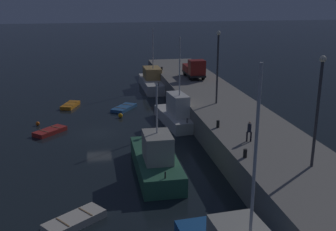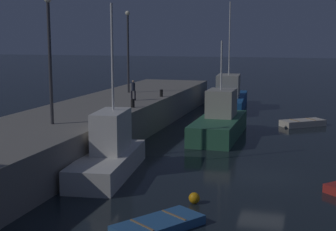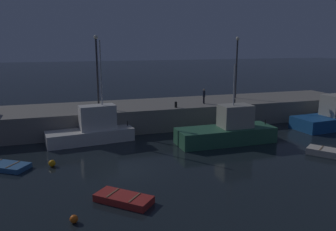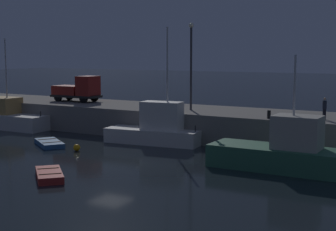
# 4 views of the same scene
# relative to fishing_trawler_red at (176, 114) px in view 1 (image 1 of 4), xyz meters

# --- Properties ---
(ground_plane) EXTENTS (320.00, 320.00, 0.00)m
(ground_plane) POSITION_rel_fishing_trawler_red_xyz_m (1.55, -8.51, -1.21)
(ground_plane) COLOR black
(pier_quay) EXTENTS (62.29, 7.69, 2.49)m
(pier_quay) POSITION_rel_fishing_trawler_red_xyz_m (1.55, 4.89, 0.04)
(pier_quay) COLOR gray
(pier_quay) RESTS_ON ground
(fishing_trawler_red) EXTENTS (8.35, 3.52, 9.62)m
(fishing_trawler_red) POSITION_rel_fishing_trawler_red_xyz_m (0.00, 0.00, 0.00)
(fishing_trawler_red) COLOR silver
(fishing_trawler_red) RESTS_ON ground
(fishing_boat_blue) EXTENTS (9.41, 3.14, 7.43)m
(fishing_boat_blue) POSITION_rel_fishing_trawler_red_xyz_m (12.24, -4.14, -0.04)
(fishing_boat_blue) COLOR #2D6647
(fishing_boat_blue) RESTS_ON ground
(fishing_boat_orange) EXTENTS (9.82, 3.20, 8.94)m
(fishing_boat_orange) POSITION_rel_fishing_trawler_red_xyz_m (-17.81, 0.09, -0.09)
(fishing_boat_orange) COLOR silver
(fishing_boat_orange) RESTS_ON ground
(dinghy_orange_near) EXTENTS (4.07, 3.49, 0.42)m
(dinghy_orange_near) POSITION_rel_fishing_trawler_red_xyz_m (-7.13, -5.13, -1.02)
(dinghy_orange_near) COLOR #2D6099
(dinghy_orange_near) RESTS_ON ground
(rowboat_white_mid) EXTENTS (3.57, 4.03, 0.57)m
(rowboat_white_mid) POSITION_rel_fishing_trawler_red_xyz_m (18.82, -10.35, -0.94)
(rowboat_white_mid) COLOR beige
(rowboat_white_mid) RESTS_ON ground
(dinghy_red_small) EXTENTS (3.64, 2.43, 0.46)m
(dinghy_red_small) POSITION_rel_fishing_trawler_red_xyz_m (-9.54, -11.72, -1.00)
(dinghy_red_small) COLOR orange
(dinghy_red_small) RESTS_ON ground
(rowboat_blue_far) EXTENTS (3.53, 3.43, 0.48)m
(rowboat_blue_far) POSITION_rel_fishing_trawler_red_xyz_m (0.56, -13.37, -0.99)
(rowboat_blue_far) COLOR #B22823
(rowboat_blue_far) RESTS_ON ground
(mooring_buoy_near) EXTENTS (0.53, 0.53, 0.53)m
(mooring_buoy_near) POSITION_rel_fishing_trawler_red_xyz_m (-3.65, -5.83, -0.94)
(mooring_buoy_near) COLOR orange
(mooring_buoy_near) RESTS_ON ground
(mooring_buoy_mid) EXTENTS (0.44, 0.44, 0.44)m
(mooring_buoy_mid) POSITION_rel_fishing_trawler_red_xyz_m (-2.37, -14.91, -0.99)
(mooring_buoy_mid) COLOR orange
(mooring_buoy_mid) RESTS_ON ground
(lamp_post_west) EXTENTS (0.44, 0.44, 7.65)m
(lamp_post_west) POSITION_rel_fishing_trawler_red_xyz_m (1.09, 4.15, 5.78)
(lamp_post_west) COLOR #38383D
(lamp_post_west) RESTS_ON pier_quay
(lamp_post_east) EXTENTS (0.44, 0.44, 7.61)m
(lamp_post_east) POSITION_rel_fishing_trawler_red_xyz_m (18.37, 5.70, 5.75)
(lamp_post_east) COLOR #38383D
(lamp_post_east) RESTS_ON pier_quay
(utility_truck) EXTENTS (5.27, 2.18, 2.69)m
(utility_truck) POSITION_rel_fishing_trawler_red_xyz_m (-12.51, 5.11, 2.54)
(utility_truck) COLOR black
(utility_truck) RESTS_ON pier_quay
(dockworker) EXTENTS (0.36, 0.44, 1.69)m
(dockworker) POSITION_rel_fishing_trawler_red_xyz_m (12.96, 3.24, 2.25)
(dockworker) COLOR black
(dockworker) RESTS_ON pier_quay
(bollard_west) EXTENTS (0.28, 0.28, 0.64)m
(bollard_west) POSITION_rel_fishing_trawler_red_xyz_m (9.08, 1.88, 1.61)
(bollard_west) COLOR black
(bollard_west) RESTS_ON pier_quay
(bollard_central) EXTENTS (0.28, 0.28, 0.63)m
(bollard_central) POSITION_rel_fishing_trawler_red_xyz_m (16.07, 1.76, 1.60)
(bollard_central) COLOR black
(bollard_central) RESTS_ON pier_quay
(bollard_east) EXTENTS (0.28, 0.28, 0.49)m
(bollard_east) POSITION_rel_fishing_trawler_red_xyz_m (-19.30, 1.70, 1.53)
(bollard_east) COLOR black
(bollard_east) RESTS_ON pier_quay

